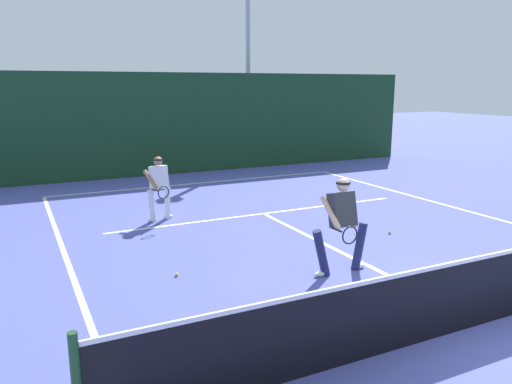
% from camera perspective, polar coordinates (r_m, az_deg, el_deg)
% --- Properties ---
extents(ground_plane, '(80.00, 80.00, 0.00)m').
position_cam_1_polar(ground_plane, '(7.62, 24.51, -13.43)').
color(ground_plane, '#4F56AE').
extents(court_line_baseline_far, '(9.53, 0.10, 0.01)m').
position_cam_1_polar(court_line_baseline_far, '(16.44, -6.23, 1.05)').
color(court_line_baseline_far, white).
rests_on(court_line_baseline_far, ground_plane).
extents(court_line_service, '(7.77, 0.10, 0.01)m').
position_cam_1_polar(court_line_service, '(12.46, 0.85, -2.47)').
color(court_line_service, white).
rests_on(court_line_service, ground_plane).
extents(court_line_centre, '(0.10, 6.40, 0.01)m').
position_cam_1_polar(court_line_centre, '(9.76, 9.83, -6.85)').
color(court_line_centre, white).
rests_on(court_line_centre, ground_plane).
extents(tennis_net, '(10.45, 0.09, 1.08)m').
position_cam_1_polar(tennis_net, '(7.42, 24.85, -9.89)').
color(tennis_net, '#1E4723').
rests_on(tennis_net, ground_plane).
extents(player_near, '(1.12, 0.87, 1.64)m').
position_cam_1_polar(player_near, '(8.50, 9.75, -3.35)').
color(player_near, '#1E234C').
rests_on(player_near, ground_plane).
extents(player_far, '(0.69, 0.90, 1.52)m').
position_cam_1_polar(player_far, '(11.91, -10.98, 0.68)').
color(player_far, silver).
rests_on(player_far, ground_plane).
extents(tennis_ball, '(0.07, 0.07, 0.07)m').
position_cam_1_polar(tennis_ball, '(11.18, 14.97, -4.46)').
color(tennis_ball, '#D1E033').
rests_on(tennis_ball, ground_plane).
extents(tennis_ball_extra, '(0.07, 0.07, 0.07)m').
position_cam_1_polar(tennis_ball_extra, '(8.59, -9.02, -9.27)').
color(tennis_ball_extra, '#D1E033').
rests_on(tennis_ball_extra, ground_plane).
extents(back_fence_windscreen, '(19.44, 0.12, 3.56)m').
position_cam_1_polar(back_fence_windscreen, '(18.17, -8.67, 7.70)').
color(back_fence_windscreen, '#17391F').
rests_on(back_fence_windscreen, ground_plane).
extents(light_pole, '(0.55, 0.44, 7.50)m').
position_cam_1_polar(light_pole, '(20.66, -0.91, 16.17)').
color(light_pole, '#9EA39E').
rests_on(light_pole, ground_plane).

